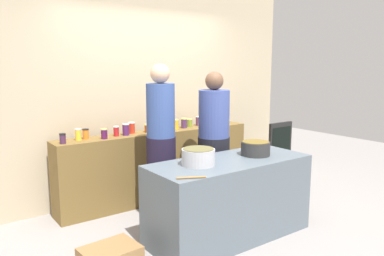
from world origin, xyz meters
TOP-DOWN VIEW (x-y plane):
  - ground at (0.00, 0.00)m, footprint 12.00×12.00m
  - storefront_wall at (0.00, 1.45)m, footprint 4.80×0.12m
  - display_shelf at (0.00, 1.10)m, footprint 2.70×0.36m
  - prep_table at (0.00, -0.30)m, footprint 1.70×0.70m
  - preserve_jar_0 at (-1.25, 1.03)m, footprint 0.07×0.07m
  - preserve_jar_1 at (-1.04, 1.12)m, footprint 0.07×0.07m
  - preserve_jar_2 at (-0.95, 1.14)m, footprint 0.07×0.07m
  - preserve_jar_3 at (-0.77, 1.03)m, footprint 0.08×0.08m
  - preserve_jar_4 at (-0.58, 1.10)m, footprint 0.07×0.07m
  - preserve_jar_5 at (-0.46, 1.09)m, footprint 0.09×0.09m
  - preserve_jar_6 at (-0.34, 1.17)m, footprint 0.09×0.09m
  - preserve_jar_7 at (-0.15, 1.11)m, footprint 0.07×0.07m
  - preserve_jar_8 at (0.05, 1.13)m, footprint 0.08×0.08m
  - preserve_jar_9 at (0.15, 1.15)m, footprint 0.09×0.09m
  - preserve_jar_10 at (0.27, 1.09)m, footprint 0.08×0.08m
  - preserve_jar_11 at (0.42, 1.11)m, footprint 0.09×0.09m
  - preserve_jar_12 at (0.54, 1.17)m, footprint 0.09×0.09m
  - preserve_jar_13 at (0.70, 1.16)m, footprint 0.07×0.07m
  - preserve_jar_14 at (0.98, 1.14)m, footprint 0.09×0.09m
  - cooking_pot_left at (-0.37, -0.27)m, footprint 0.32×0.32m
  - cooking_pot_center at (0.36, -0.30)m, footprint 0.31×0.31m
  - wooden_spoon at (-0.68, -0.58)m, footprint 0.23×0.13m
  - cook_with_tongs at (-0.33, 0.48)m, footprint 0.33×0.33m
  - cook_in_cap at (0.33, 0.36)m, footprint 0.38×0.38m
  - chalkboard_sign at (1.71, 0.54)m, footprint 0.44×0.05m

SIDE VIEW (x-z plane):
  - ground at x=0.00m, z-range 0.00..0.00m
  - prep_table at x=0.00m, z-range 0.00..0.81m
  - display_shelf at x=0.00m, z-range 0.00..0.91m
  - chalkboard_sign at x=1.71m, z-range 0.01..0.94m
  - cook_in_cap at x=0.33m, z-range -0.08..1.60m
  - cook_with_tongs at x=-0.33m, z-range -0.07..1.70m
  - wooden_spoon at x=-0.68m, z-range 0.81..0.83m
  - cooking_pot_center at x=0.36m, z-range 0.81..0.96m
  - cooking_pot_left at x=-0.37m, z-range 0.81..0.97m
  - preserve_jar_7 at x=-0.15m, z-range 0.91..1.01m
  - preserve_jar_12 at x=0.54m, z-range 0.91..1.02m
  - preserve_jar_0 at x=-1.25m, z-range 0.91..1.02m
  - preserve_jar_8 at x=0.05m, z-range 0.91..1.02m
  - preserve_jar_14 at x=0.98m, z-range 0.91..1.02m
  - preserve_jar_3 at x=-0.77m, z-range 0.91..1.02m
  - preserve_jar_2 at x=-0.95m, z-range 0.91..1.03m
  - preserve_jar_4 at x=-0.58m, z-range 0.91..1.03m
  - preserve_jar_9 at x=0.15m, z-range 0.91..1.04m
  - preserve_jar_13 at x=0.70m, z-range 0.91..1.04m
  - preserve_jar_10 at x=0.27m, z-range 0.91..1.04m
  - preserve_jar_1 at x=-1.04m, z-range 0.91..1.04m
  - preserve_jar_11 at x=0.42m, z-range 0.91..1.04m
  - preserve_jar_6 at x=-0.34m, z-range 0.91..1.05m
  - preserve_jar_5 at x=-0.46m, z-range 0.91..1.05m
  - storefront_wall at x=0.00m, z-range 0.00..3.00m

